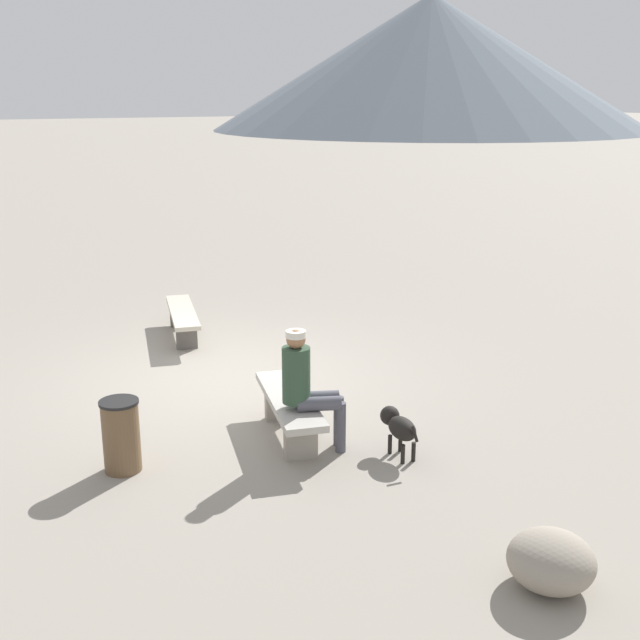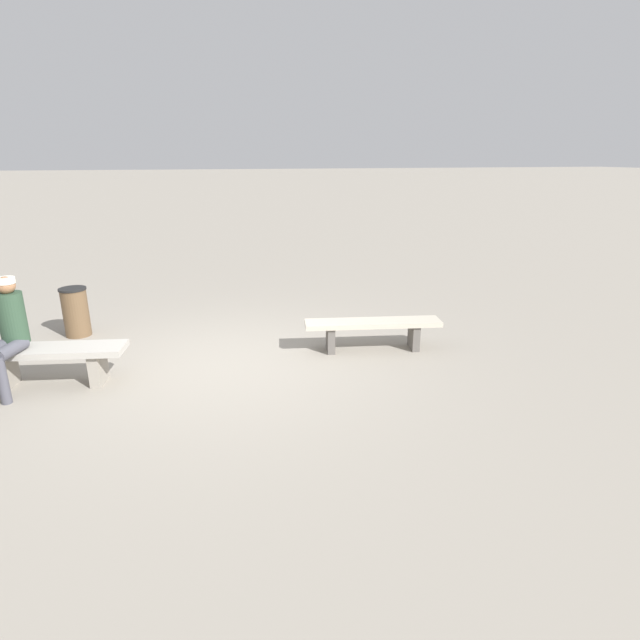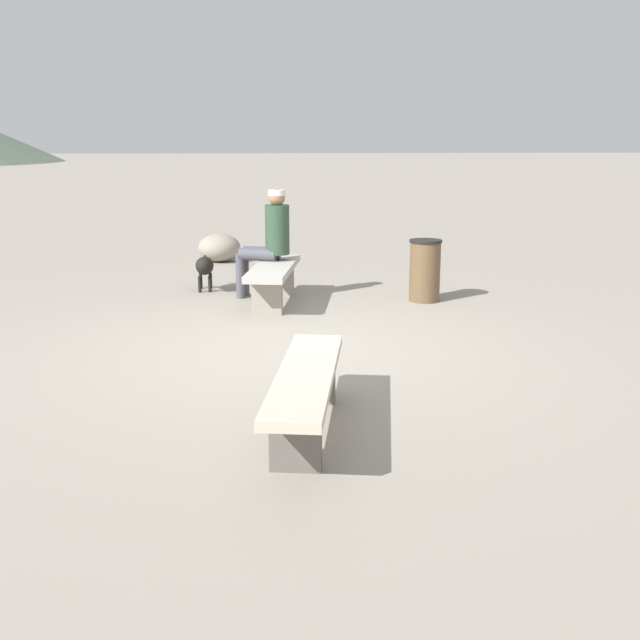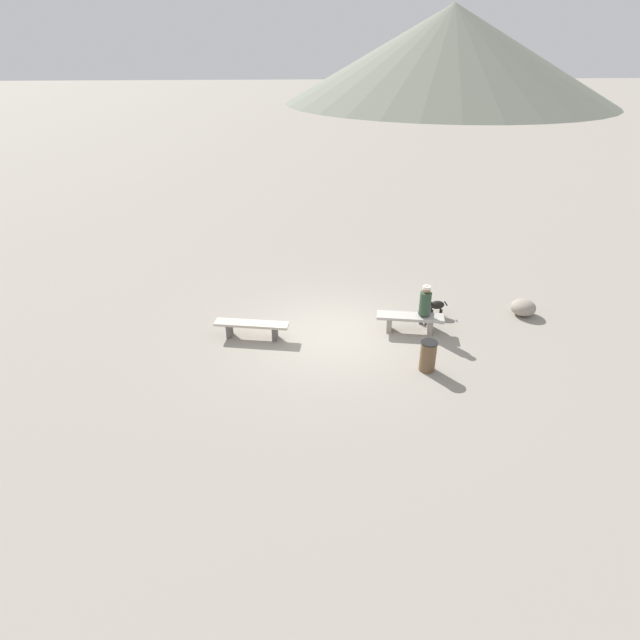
{
  "view_description": "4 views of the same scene",
  "coord_description": "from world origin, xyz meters",
  "px_view_note": "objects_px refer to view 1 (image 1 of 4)",
  "views": [
    {
      "loc": [
        9.41,
        -3.1,
        3.66
      ],
      "look_at": [
        -0.39,
        1.53,
        0.51
      ],
      "focal_mm": 44.44,
      "sensor_mm": 36.0,
      "label": 1
    },
    {
      "loc": [
        0.47,
        6.22,
        2.62
      ],
      "look_at": [
        -1.01,
        0.97,
        0.84
      ],
      "focal_mm": 28.41,
      "sensor_mm": 36.0,
      "label": 2
    },
    {
      "loc": [
        -6.82,
        0.38,
        1.91
      ],
      "look_at": [
        -0.42,
        -0.28,
        0.38
      ],
      "focal_mm": 42.72,
      "sensor_mm": 36.0,
      "label": 3
    },
    {
      "loc": [
        -1.12,
        -11.72,
        6.72
      ],
      "look_at": [
        -0.37,
        -0.84,
        0.88
      ],
      "focal_mm": 29.22,
      "sensor_mm": 36.0,
      "label": 4
    }
  ],
  "objects_px": {
    "bench_left": "(183,316)",
    "dog": "(399,426)",
    "bench_right": "(290,407)",
    "boulder": "(551,561)",
    "seated_person": "(307,383)",
    "trash_bin": "(121,436)"
  },
  "relations": [
    {
      "from": "bench_right",
      "to": "seated_person",
      "type": "height_order",
      "value": "seated_person"
    },
    {
      "from": "seated_person",
      "to": "boulder",
      "type": "distance_m",
      "value": 3.11
    },
    {
      "from": "bench_left",
      "to": "dog",
      "type": "relative_size",
      "value": 2.93
    },
    {
      "from": "bench_right",
      "to": "dog",
      "type": "xyz_separation_m",
      "value": [
        0.89,
        0.85,
        -0.02
      ]
    },
    {
      "from": "bench_left",
      "to": "boulder",
      "type": "xyz_separation_m",
      "value": [
        7.45,
        0.76,
        -0.1
      ]
    },
    {
      "from": "seated_person",
      "to": "boulder",
      "type": "relative_size",
      "value": 1.97
    },
    {
      "from": "seated_person",
      "to": "dog",
      "type": "xyz_separation_m",
      "value": [
        0.51,
        0.81,
        -0.43
      ]
    },
    {
      "from": "trash_bin",
      "to": "seated_person",
      "type": "bearing_deg",
      "value": 78.9
    },
    {
      "from": "bench_right",
      "to": "boulder",
      "type": "height_order",
      "value": "bench_right"
    },
    {
      "from": "bench_right",
      "to": "boulder",
      "type": "xyz_separation_m",
      "value": [
        3.36,
        0.73,
        -0.13
      ]
    },
    {
      "from": "dog",
      "to": "bench_left",
      "type": "bearing_deg",
      "value": 9.78
    },
    {
      "from": "trash_bin",
      "to": "boulder",
      "type": "relative_size",
      "value": 1.1
    },
    {
      "from": "bench_right",
      "to": "trash_bin",
      "type": "distance_m",
      "value": 1.82
    },
    {
      "from": "bench_left",
      "to": "dog",
      "type": "bearing_deg",
      "value": 20.88
    },
    {
      "from": "seated_person",
      "to": "boulder",
      "type": "bearing_deg",
      "value": 31.83
    },
    {
      "from": "bench_right",
      "to": "trash_bin",
      "type": "height_order",
      "value": "trash_bin"
    },
    {
      "from": "bench_left",
      "to": "seated_person",
      "type": "distance_m",
      "value": 4.49
    },
    {
      "from": "bench_left",
      "to": "boulder",
      "type": "distance_m",
      "value": 7.49
    },
    {
      "from": "seated_person",
      "to": "dog",
      "type": "relative_size",
      "value": 2.03
    },
    {
      "from": "bench_left",
      "to": "seated_person",
      "type": "xyz_separation_m",
      "value": [
        4.47,
        0.08,
        0.42
      ]
    },
    {
      "from": "bench_right",
      "to": "seated_person",
      "type": "distance_m",
      "value": 0.55
    },
    {
      "from": "seated_person",
      "to": "dog",
      "type": "distance_m",
      "value": 1.05
    }
  ]
}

